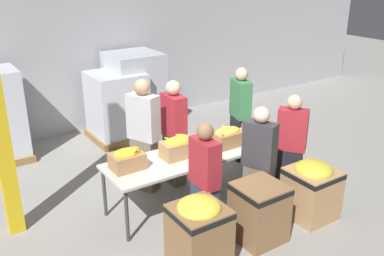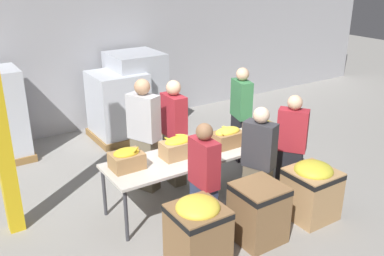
% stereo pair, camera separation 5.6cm
% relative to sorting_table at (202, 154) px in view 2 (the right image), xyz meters
% --- Properties ---
extents(ground_plane, '(30.00, 30.00, 0.00)m').
position_rel_sorting_table_xyz_m(ground_plane, '(0.00, 0.00, -0.74)').
color(ground_plane, gray).
extents(wall_back, '(16.00, 0.08, 4.00)m').
position_rel_sorting_table_xyz_m(wall_back, '(0.00, 3.80, 1.26)').
color(wall_back, '#A8A8AD').
rests_on(wall_back, ground_plane).
extents(sorting_table, '(2.96, 0.85, 0.79)m').
position_rel_sorting_table_xyz_m(sorting_table, '(0.00, 0.00, 0.00)').
color(sorting_table, beige).
rests_on(sorting_table, ground_plane).
extents(banana_box_0, '(0.43, 0.33, 0.30)m').
position_rel_sorting_table_xyz_m(banana_box_0, '(-1.16, 0.09, 0.19)').
color(banana_box_0, '#A37A4C').
rests_on(banana_box_0, sorting_table).
extents(banana_box_1, '(0.49, 0.31, 0.31)m').
position_rel_sorting_table_xyz_m(banana_box_1, '(-0.40, 0.03, 0.20)').
color(banana_box_1, tan).
rests_on(banana_box_1, sorting_table).
extents(banana_box_2, '(0.46, 0.33, 0.29)m').
position_rel_sorting_table_xyz_m(banana_box_2, '(0.42, -0.04, 0.19)').
color(banana_box_2, olive).
rests_on(banana_box_2, sorting_table).
extents(banana_box_3, '(0.44, 0.34, 0.29)m').
position_rel_sorting_table_xyz_m(banana_box_3, '(1.07, -0.02, 0.19)').
color(banana_box_3, olive).
rests_on(banana_box_3, sorting_table).
extents(volunteer_0, '(0.42, 0.54, 1.79)m').
position_rel_sorting_table_xyz_m(volunteer_0, '(-0.57, 0.75, 0.15)').
color(volunteer_0, '#6B604C').
rests_on(volunteer_0, ground_plane).
extents(volunteer_1, '(0.43, 0.48, 1.61)m').
position_rel_sorting_table_xyz_m(volunteer_1, '(1.16, -0.64, 0.06)').
color(volunteer_1, black).
rests_on(volunteer_1, ground_plane).
extents(volunteer_2, '(0.37, 0.48, 1.62)m').
position_rel_sorting_table_xyz_m(volunteer_2, '(0.38, -0.80, 0.07)').
color(volunteer_2, '#6B604C').
rests_on(volunteer_2, ground_plane).
extents(volunteer_3, '(0.22, 0.43, 1.58)m').
position_rel_sorting_table_xyz_m(volunteer_3, '(-0.52, -0.80, 0.05)').
color(volunteer_3, '#2D3856').
rests_on(volunteer_3, ground_plane).
extents(volunteer_4, '(0.34, 0.50, 1.70)m').
position_rel_sorting_table_xyz_m(volunteer_4, '(1.38, 0.81, 0.10)').
color(volunteer_4, black).
rests_on(volunteer_4, ground_plane).
extents(volunteer_5, '(0.23, 0.46, 1.72)m').
position_rel_sorting_table_xyz_m(volunteer_5, '(-0.08, 0.68, 0.11)').
color(volunteer_5, '#6B604C').
rests_on(volunteer_5, ground_plane).
extents(donation_bin_0, '(0.61, 0.61, 0.89)m').
position_rel_sorting_table_xyz_m(donation_bin_0, '(-0.91, -1.24, -0.27)').
color(donation_bin_0, olive).
rests_on(donation_bin_0, ground_plane).
extents(donation_bin_1, '(0.59, 0.59, 0.78)m').
position_rel_sorting_table_xyz_m(donation_bin_1, '(0.02, -1.24, -0.32)').
color(donation_bin_1, olive).
rests_on(donation_bin_1, ground_plane).
extents(donation_bin_2, '(0.63, 0.63, 0.84)m').
position_rel_sorting_table_xyz_m(donation_bin_2, '(0.99, -1.24, -0.30)').
color(donation_bin_2, tan).
rests_on(donation_bin_2, ground_plane).
extents(pallet_stack_0, '(1.09, 1.09, 1.36)m').
position_rel_sorting_table_xyz_m(pallet_stack_0, '(-0.04, 2.94, -0.07)').
color(pallet_stack_0, olive).
rests_on(pallet_stack_0, ground_plane).
extents(pallet_stack_1, '(1.11, 1.11, 1.67)m').
position_rel_sorting_table_xyz_m(pallet_stack_1, '(0.45, 3.12, 0.08)').
color(pallet_stack_1, olive).
rests_on(pallet_stack_1, ground_plane).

